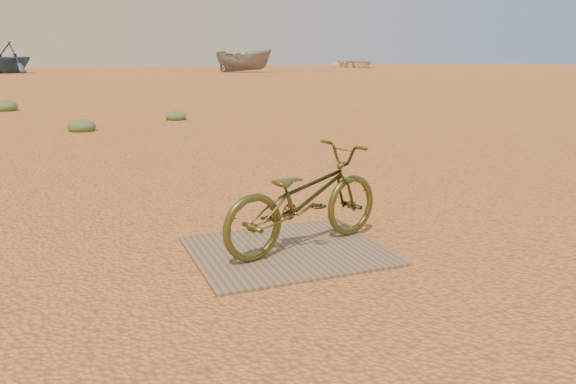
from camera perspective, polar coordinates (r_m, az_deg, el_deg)
name	(u,v)px	position (r m, az deg, el deg)	size (l,w,h in m)	color
ground	(266,232)	(4.97, -2.26, -4.08)	(120.00, 120.00, 0.00)	#DB8C47
plywood_board	(288,251)	(4.48, 0.00, -5.96)	(1.50, 1.25, 0.02)	#786750
bicycle	(304,198)	(4.43, 1.68, -0.62)	(0.53, 1.53, 0.81)	#494D1F
boat_far_left	(7,57)	(48.33, -26.61, 12.14)	(3.87, 4.48, 2.36)	#335470
boat_mid_right	(244,61)	(45.64, -4.53, 13.15)	(1.74, 4.62, 1.79)	gray
boat_far_right	(356,62)	(60.46, 6.94, 12.97)	(3.77, 5.28, 1.09)	silver
kale_a	(82,131)	(12.13, -20.19, 5.84)	(0.55, 0.55, 0.30)	#5B774C
kale_b	(176,120)	(13.57, -11.31, 7.21)	(0.49, 0.49, 0.27)	#5B774C
kale_c	(5,111)	(17.21, -26.82, 7.38)	(0.69, 0.69, 0.38)	#5B774C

